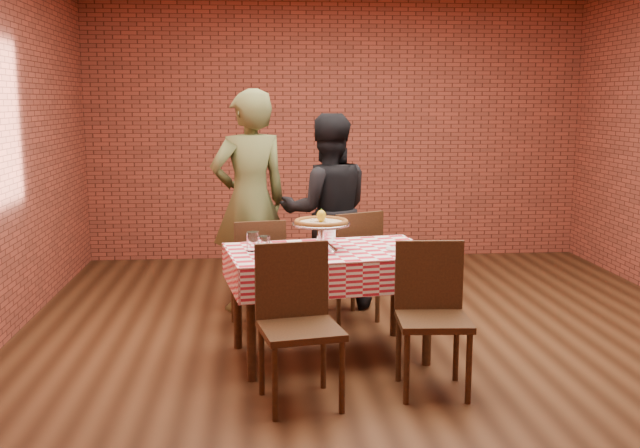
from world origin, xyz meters
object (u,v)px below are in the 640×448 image
Objects in this scene: chair_near_right at (433,320)px; diner_black at (327,212)px; pizza_stand at (321,237)px; water_glass_left at (264,246)px; chair_far_left at (257,273)px; chair_far_right at (346,265)px; chair_near_left at (300,327)px; pizza at (321,223)px; diner_olive at (250,201)px; water_glass_right at (253,241)px; condiment_caddy at (326,232)px; table at (329,304)px.

chair_near_right is 0.55× the size of diner_black.
pizza_stand is 1.28m from diner_black.
water_glass_left is 0.15× the size of chair_far_left.
chair_far_left is at bearing -15.86° from chair_far_right.
pizza_stand is 0.44× the size of chair_near_left.
water_glass_left is at bearing 66.47° from diner_black.
chair_near_left is at bearing -103.41° from pizza.
diner_olive reaches higher than chair_near_left.
chair_far_right is (0.72, 0.12, 0.02)m from chair_far_left.
water_glass_left reaches higher than chair_far_left.
pizza_stand is 0.10m from pizza.
chair_near_left is at bearing -168.56° from chair_near_right.
pizza is 2.78× the size of water_glass_right.
pizza reaches higher than water_glass_right.
condiment_caddy is at bearing 66.05° from chair_near_left.
chair_near_left is 1.07× the size of chair_far_left.
chair_near_right is (1.01, -0.51, -0.37)m from water_glass_left.
water_glass_left is at bearing 31.69° from chair_far_right.
water_glass_right is 1.19m from chair_far_right.
chair_near_right is 1.04× the size of chair_far_left.
chair_near_right is at bearing -48.17° from pizza_stand.
table is 0.66m from water_glass_left.
water_glass_right is at bearing 69.28° from diner_olive.
chair_near_left is (-0.25, -0.80, 0.09)m from table.
chair_near_right is at bearing -2.95° from chair_near_left.
pizza_stand is 0.47m from water_glass_right.
water_glass_left is 0.15× the size of chair_far_right.
chair_far_right is at bearing 49.11° from water_glass_right.
diner_black reaches higher than pizza_stand.
chair_far_left is at bearing 124.28° from table.
pizza is (-0.06, 0.00, 0.57)m from table.
diner_black is at bearing 69.65° from chair_near_left.
chair_near_right is at bearing -32.22° from water_glass_right.
chair_near_right is at bearing -50.67° from table.
water_glass_left is 0.18m from water_glass_right.
diner_olive reaches higher than pizza.
pizza_stand is (-0.06, 0.00, 0.47)m from table.
table is 1.45× the size of chair_near_left.
diner_black reaches higher than table.
chair_far_left is at bearing 39.38° from diner_black.
chair_far_left is 0.47× the size of diner_olive.
chair_far_right is 0.55× the size of diner_black.
water_glass_left is at bearing 72.12° from diner_olive.
pizza_stand is 0.22× the size of diner_olive.
water_glass_right is at bearing 113.65° from water_glass_left.
chair_near_left is at bearing 76.37° from diner_olive.
table is at bearing -3.48° from pizza_stand.
chair_near_right is 0.49× the size of diner_olive.
water_glass_right is at bearing 23.84° from chair_far_right.
pizza is 0.41× the size of chair_near_right.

